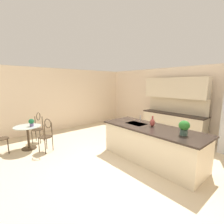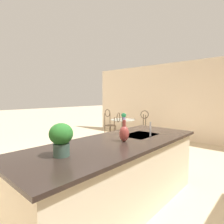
{
  "view_description": "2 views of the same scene",
  "coord_description": "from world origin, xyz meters",
  "views": [
    {
      "loc": [
        2.75,
        -2.65,
        2.07
      ],
      "look_at": [
        -0.89,
        0.48,
        1.22
      ],
      "focal_mm": 26.05,
      "sensor_mm": 36.0,
      "label": 1
    },
    {
      "loc": [
        2.17,
        2.44,
        1.52
      ],
      "look_at": [
        -1.25,
        -0.63,
        1.13
      ],
      "focal_mm": 29.92,
      "sensor_mm": 36.0,
      "label": 2
    }
  ],
  "objects": [
    {
      "name": "upper_cabinet_run",
      "position": [
        -0.4,
        3.18,
        1.9
      ],
      "size": [
        2.4,
        0.36,
        0.76
      ],
      "color": "beige",
      "rests_on": "back_counter_run"
    },
    {
      "name": "bistro_table",
      "position": [
        -2.71,
        -1.46,
        0.45
      ],
      "size": [
        0.8,
        0.8,
        0.74
      ],
      "color": "#3D2D1E",
      "rests_on": "ground"
    },
    {
      "name": "ground_plane",
      "position": [
        0.0,
        0.0,
        0.0
      ],
      "size": [
        40.0,
        40.0,
        0.0
      ],
      "primitive_type": "plane",
      "color": "beige"
    },
    {
      "name": "potted_plant_counter_far",
      "position": [
        1.15,
        0.84,
        1.11
      ],
      "size": [
        0.24,
        0.24,
        0.33
      ],
      "color": "#385147",
      "rests_on": "kitchen_island"
    },
    {
      "name": "kitchen_island",
      "position": [
        0.3,
        0.85,
        0.46
      ],
      "size": [
        2.8,
        1.06,
        0.92
      ],
      "color": "beige",
      "rests_on": "ground"
    },
    {
      "name": "potted_plant_on_table",
      "position": [
        -2.62,
        -1.35,
        0.87
      ],
      "size": [
        0.17,
        0.17,
        0.23
      ],
      "color": "#7A669E",
      "rests_on": "bistro_table"
    },
    {
      "name": "vase_on_counter",
      "position": [
        0.25,
        0.93,
        1.03
      ],
      "size": [
        0.13,
        0.13,
        0.29
      ],
      "color": "#993D38",
      "rests_on": "kitchen_island"
    },
    {
      "name": "sink_faucet",
      "position": [
        -0.25,
        1.03,
        1.03
      ],
      "size": [
        0.02,
        0.02,
        0.22
      ],
      "primitive_type": "cylinder",
      "color": "#B2B5BA",
      "rests_on": "kitchen_island"
    },
    {
      "name": "chair_by_island",
      "position": [
        -3.19,
        -1.01,
        0.57
      ],
      "size": [
        0.54,
        0.54,
        1.04
      ],
      "color": "#3D2D1E",
      "rests_on": "ground"
    },
    {
      "name": "chair_toward_desk",
      "position": [
        -2.09,
        -1.09,
        0.57
      ],
      "size": [
        0.52,
        0.49,
        1.04
      ],
      "color": "#3D2D1E",
      "rests_on": "ground"
    },
    {
      "name": "back_counter_run",
      "position": [
        -0.4,
        3.21,
        0.49
      ],
      "size": [
        2.44,
        0.64,
        1.52
      ],
      "color": "beige",
      "rests_on": "ground"
    },
    {
      "name": "wall_back",
      "position": [
        0.0,
        3.66,
        1.35
      ],
      "size": [
        9.0,
        0.12,
        2.7
      ],
      "primitive_type": "cube",
      "color": "beige",
      "rests_on": "ground"
    },
    {
      "name": "wall_left_window",
      "position": [
        -4.26,
        0.0,
        1.35
      ],
      "size": [
        0.12,
        7.8,
        2.7
      ],
      "primitive_type": "cube",
      "color": "beige",
      "rests_on": "ground"
    }
  ]
}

